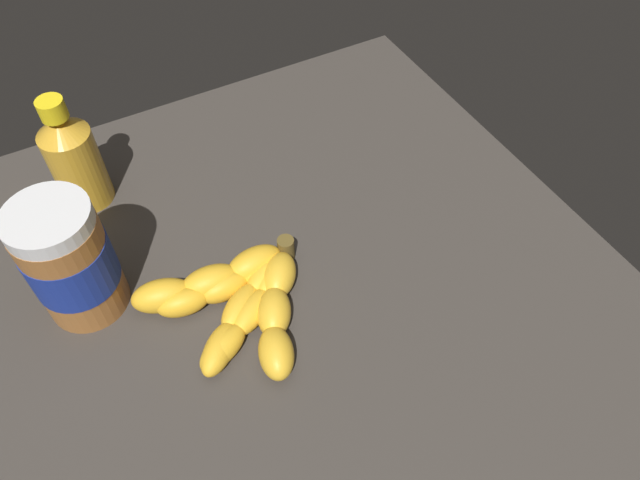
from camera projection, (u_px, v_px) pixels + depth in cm
name	position (u px, v px, depth cm)	size (l,w,h in cm)	color
ground_plane	(296.00, 300.00, 69.12)	(78.02, 73.30, 3.73)	#38332D
banana_bunch	(240.00, 297.00, 65.08)	(18.30, 19.61, 3.76)	gold
peanut_butter_jar	(70.00, 261.00, 61.18)	(8.89, 8.89, 14.78)	#9E602D
honey_bottle	(74.00, 158.00, 71.43)	(6.17, 6.17, 15.43)	gold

